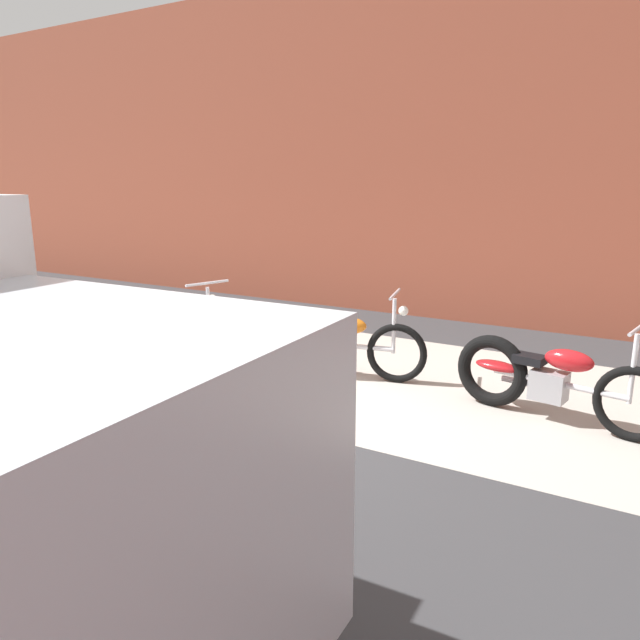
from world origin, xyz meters
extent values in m
plane|color=#38383A|center=(0.00, 0.00, 0.00)|extent=(80.00, 80.00, 0.00)
cube|color=#B2ADA3|center=(0.00, 1.75, 0.00)|extent=(36.00, 3.50, 0.01)
cube|color=brown|center=(0.00, 5.20, 2.74)|extent=(36.00, 0.50, 5.48)
torus|color=black|center=(-1.25, 1.20, 0.34)|extent=(0.67, 0.30, 0.68)
torus|color=black|center=(-2.47, 1.63, 0.36)|extent=(0.73, 0.36, 0.73)
cylinder|color=silver|center=(-1.86, 1.41, 0.38)|extent=(1.18, 0.46, 0.06)
cube|color=#99999E|center=(-1.94, 1.44, 0.34)|extent=(0.37, 0.31, 0.28)
ellipsoid|color=#6B2D93|center=(-1.78, 1.39, 0.62)|extent=(0.48, 0.32, 0.20)
ellipsoid|color=#6B2D93|center=(-2.43, 1.61, 0.42)|extent=(0.47, 0.32, 0.10)
cube|color=black|center=(-2.12, 1.51, 0.56)|extent=(0.33, 0.28, 0.08)
cylinder|color=silver|center=(-1.28, 1.21, 0.65)|extent=(0.06, 0.06, 0.62)
cylinder|color=silver|center=(-1.28, 1.21, 1.01)|extent=(0.22, 0.56, 0.03)
sphere|color=white|center=(-1.19, 1.18, 0.83)|extent=(0.11, 0.11, 0.11)
cylinder|color=silver|center=(-2.11, 1.66, 0.26)|extent=(0.54, 0.24, 0.06)
torus|color=black|center=(1.00, 1.70, 0.34)|extent=(0.68, 0.23, 0.68)
torus|color=black|center=(-0.27, 1.41, 0.36)|extent=(0.74, 0.29, 0.73)
cylinder|color=silver|center=(0.36, 1.55, 0.38)|extent=(1.22, 0.33, 0.06)
cube|color=#99999E|center=(0.29, 1.53, 0.34)|extent=(0.36, 0.29, 0.28)
ellipsoid|color=orange|center=(0.44, 1.57, 0.62)|extent=(0.47, 0.28, 0.20)
ellipsoid|color=orange|center=(-0.22, 1.42, 0.42)|extent=(0.47, 0.27, 0.10)
cube|color=black|center=(0.09, 1.49, 0.56)|extent=(0.32, 0.26, 0.08)
cylinder|color=silver|center=(0.96, 1.69, 0.65)|extent=(0.05, 0.05, 0.62)
cylinder|color=silver|center=(0.96, 1.69, 1.01)|extent=(0.16, 0.57, 0.03)
sphere|color=white|center=(1.06, 1.71, 0.83)|extent=(0.11, 0.11, 0.11)
cylinder|color=silver|center=(0.02, 1.63, 0.26)|extent=(0.55, 0.18, 0.06)
torus|color=black|center=(3.37, 1.30, 0.34)|extent=(0.68, 0.20, 0.68)
torus|color=black|center=(2.09, 1.53, 0.36)|extent=(0.74, 0.26, 0.73)
cylinder|color=silver|center=(2.73, 1.41, 0.38)|extent=(1.22, 0.28, 0.06)
cube|color=#99999E|center=(2.65, 1.43, 0.34)|extent=(0.35, 0.27, 0.28)
ellipsoid|color=red|center=(2.81, 1.40, 0.62)|extent=(0.47, 0.27, 0.20)
ellipsoid|color=red|center=(2.14, 1.52, 0.42)|extent=(0.47, 0.26, 0.10)
cube|color=black|center=(2.45, 1.46, 0.56)|extent=(0.31, 0.25, 0.08)
cylinder|color=silver|center=(3.33, 1.30, 0.65)|extent=(0.05, 0.05, 0.62)
cylinder|color=silver|center=(3.33, 1.30, 1.01)|extent=(0.14, 0.58, 0.03)
cylinder|color=silver|center=(2.44, 1.62, 0.26)|extent=(0.55, 0.16, 0.06)
cylinder|color=black|center=(1.23, -2.43, 0.45)|extent=(0.91, 0.31, 0.90)
camera|label=1|loc=(3.41, -4.18, 2.22)|focal=33.02mm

